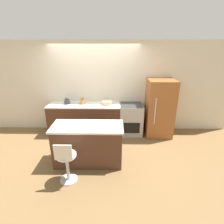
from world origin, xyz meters
TOP-DOWN VIEW (x-y plane):
  - ground_plane at (0.00, 0.00)m, footprint 14.00×14.00m
  - wall_back at (0.00, 0.65)m, footprint 8.00×0.06m
  - back_counter at (-0.30, 0.32)m, footprint 2.03×0.60m
  - kitchen_island at (-0.00, -1.06)m, footprint 1.50×0.66m
  - oven_range at (1.04, 0.32)m, footprint 0.65×0.61m
  - refrigerator at (1.83, 0.27)m, footprint 0.73×0.72m
  - stool_chair at (-0.31, -1.69)m, footprint 0.37×0.37m
  - kettle at (-0.79, 0.37)m, footprint 0.16×0.16m
  - mixing_bowl at (0.35, 0.37)m, footprint 0.29×0.29m
  - canister_jar at (-0.34, 0.37)m, footprint 0.12×0.12m

SIDE VIEW (x-z plane):
  - ground_plane at x=0.00m, z-range 0.00..0.00m
  - stool_chair at x=-0.31m, z-range -0.01..0.88m
  - back_counter at x=-0.30m, z-range 0.00..0.89m
  - kitchen_island at x=0.00m, z-range 0.00..0.89m
  - oven_range at x=1.04m, z-range 0.00..0.89m
  - refrigerator at x=1.83m, z-range 0.00..1.61m
  - mixing_bowl at x=0.35m, z-range 0.89..0.99m
  - kettle at x=-0.79m, z-range 0.87..1.06m
  - canister_jar at x=-0.34m, z-range 0.90..1.05m
  - wall_back at x=0.00m, z-range 0.00..2.60m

